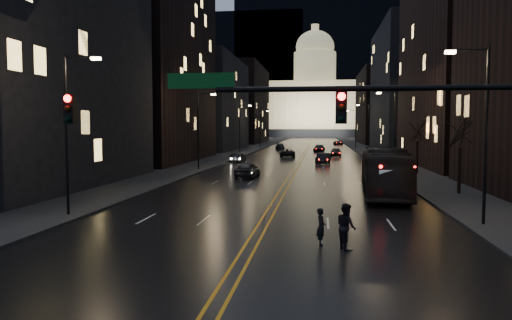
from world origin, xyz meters
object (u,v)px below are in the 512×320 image
(traffic_signal, at_px, (420,124))
(bus, at_px, (385,172))
(oncoming_car_a, at_px, (247,170))
(pedestrian_b, at_px, (346,226))
(pedestrian_a, at_px, (321,227))
(oncoming_car_b, at_px, (238,158))
(receding_car_a, at_px, (323,159))

(traffic_signal, relative_size, bus, 1.38)
(oncoming_car_a, xyz_separation_m, pedestrian_b, (8.14, -27.99, 0.15))
(traffic_signal, height_order, pedestrian_a, traffic_signal)
(traffic_signal, xyz_separation_m, oncoming_car_a, (-10.10, 32.50, -4.30))
(traffic_signal, relative_size, pedestrian_b, 9.08)
(pedestrian_b, bearing_deg, bus, -33.40)
(bus, relative_size, pedestrian_a, 7.85)
(oncoming_car_a, xyz_separation_m, oncoming_car_b, (-4.30, 20.32, -0.12))
(receding_car_a, height_order, pedestrian_b, pedestrian_b)
(bus, bearing_deg, oncoming_car_b, 120.22)
(traffic_signal, distance_m, pedestrian_b, 6.43)
(pedestrian_a, bearing_deg, traffic_signal, -154.05)
(pedestrian_a, relative_size, pedestrian_b, 0.84)
(bus, bearing_deg, receding_car_a, 101.23)
(bus, height_order, pedestrian_a, bus)
(oncoming_car_a, bearing_deg, oncoming_car_b, -73.67)
(traffic_signal, height_order, oncoming_car_a, traffic_signal)
(traffic_signal, height_order, bus, traffic_signal)
(traffic_signal, distance_m, oncoming_car_a, 34.30)
(pedestrian_a, bearing_deg, oncoming_car_a, 9.70)
(oncoming_car_b, distance_m, pedestrian_b, 49.89)
(oncoming_car_b, relative_size, receding_car_a, 0.93)
(bus, bearing_deg, oncoming_car_a, 139.10)
(oncoming_car_a, relative_size, receding_car_a, 1.05)
(traffic_signal, xyz_separation_m, bus, (1.64, 21.03, -3.35))
(receding_car_a, relative_size, pedestrian_b, 2.36)
(oncoming_car_b, bearing_deg, pedestrian_a, 109.10)
(bus, distance_m, pedestrian_b, 16.93)
(oncoming_car_a, height_order, pedestrian_a, oncoming_car_a)
(receding_car_a, bearing_deg, oncoming_car_a, -103.49)
(bus, xyz_separation_m, pedestrian_b, (-3.60, -16.52, -0.80))
(traffic_signal, xyz_separation_m, pedestrian_a, (-2.98, 5.00, -4.30))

